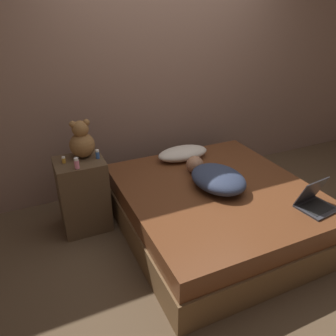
# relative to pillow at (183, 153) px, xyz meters

# --- Properties ---
(ground_plane) EXTENTS (12.00, 12.00, 0.00)m
(ground_plane) POSITION_rel_pillow_xyz_m (0.01, -0.67, -0.54)
(ground_plane) COLOR brown
(wall_back) EXTENTS (8.00, 0.06, 2.60)m
(wall_back) POSITION_rel_pillow_xyz_m (0.01, 0.51, 0.76)
(wall_back) COLOR #846656
(wall_back) RESTS_ON ground_plane
(bed) EXTENTS (1.68, 1.82, 0.47)m
(bed) POSITION_rel_pillow_xyz_m (0.01, -0.67, -0.31)
(bed) COLOR brown
(bed) RESTS_ON ground_plane
(nightstand) EXTENTS (0.44, 0.39, 0.72)m
(nightstand) POSITION_rel_pillow_xyz_m (-1.11, -0.10, -0.18)
(nightstand) COLOR brown
(nightstand) RESTS_ON ground_plane
(pillow) EXTENTS (0.56, 0.29, 0.14)m
(pillow) POSITION_rel_pillow_xyz_m (0.00, 0.00, 0.00)
(pillow) COLOR beige
(pillow) RESTS_ON bed
(person_lying) EXTENTS (0.51, 0.75, 0.18)m
(person_lying) POSITION_rel_pillow_xyz_m (0.02, -0.64, 0.02)
(person_lying) COLOR #2D3851
(person_lying) RESTS_ON bed
(laptop) EXTENTS (0.31, 0.28, 0.25)m
(laptop) POSITION_rel_pillow_xyz_m (0.57, -1.28, -0.01)
(laptop) COLOR #333338
(laptop) RESTS_ON bed
(teddy_bear) EXTENTS (0.23, 0.23, 0.35)m
(teddy_bear) POSITION_rel_pillow_xyz_m (-1.05, -0.03, 0.33)
(teddy_bear) COLOR brown
(teddy_bear) RESTS_ON nightstand
(bottle_blue) EXTENTS (0.04, 0.04, 0.08)m
(bottle_blue) POSITION_rel_pillow_xyz_m (-0.94, -0.12, 0.22)
(bottle_blue) COLOR #3866B2
(bottle_blue) RESTS_ON nightstand
(bottle_pink) EXTENTS (0.04, 0.04, 0.10)m
(bottle_pink) POSITION_rel_pillow_xyz_m (-1.15, -0.25, 0.23)
(bottle_pink) COLOR pink
(bottle_pink) RESTS_ON nightstand
(bottle_amber) EXTENTS (0.03, 0.03, 0.06)m
(bottle_amber) POSITION_rel_pillow_xyz_m (-1.23, -0.09, 0.21)
(bottle_amber) COLOR gold
(bottle_amber) RESTS_ON nightstand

